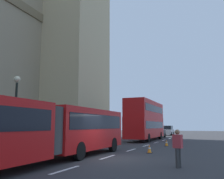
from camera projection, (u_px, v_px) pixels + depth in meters
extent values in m
plane|color=#333335|center=(104.00, 158.00, 14.16)|extent=(160.00, 160.00, 0.00)
cube|color=silver|center=(65.00, 170.00, 10.41)|extent=(2.20, 0.16, 0.01)
cube|color=silver|center=(108.00, 157.00, 14.63)|extent=(2.20, 0.16, 0.01)
cube|color=silver|center=(131.00, 150.00, 18.85)|extent=(2.20, 0.16, 0.01)
cube|color=silver|center=(146.00, 146.00, 23.06)|extent=(2.20, 0.16, 0.01)
cube|color=silver|center=(156.00, 142.00, 27.28)|extent=(2.20, 0.16, 0.01)
cube|color=silver|center=(164.00, 140.00, 31.50)|extent=(2.20, 0.16, 0.01)
cube|color=silver|center=(170.00, 138.00, 35.72)|extent=(2.20, 0.16, 0.01)
cube|color=red|center=(82.00, 129.00, 16.03)|extent=(7.89, 2.50, 2.50)
cube|color=black|center=(83.00, 122.00, 16.10)|extent=(7.26, 2.54, 0.90)
cylinder|color=#3F3F3F|center=(39.00, 130.00, 12.00)|extent=(2.38, 2.38, 2.25)
cylinder|color=black|center=(113.00, 145.00, 17.76)|extent=(1.00, 0.30, 1.00)
cylinder|color=black|center=(79.00, 151.00, 13.28)|extent=(1.00, 0.30, 1.00)
cube|color=red|center=(146.00, 128.00, 31.23)|extent=(10.87, 2.50, 2.40)
cube|color=black|center=(146.00, 125.00, 31.28)|extent=(9.78, 2.54, 0.84)
cube|color=red|center=(145.00, 110.00, 31.55)|extent=(10.65, 2.50, 2.10)
cube|color=black|center=(145.00, 109.00, 31.57)|extent=(9.78, 2.54, 0.84)
cylinder|color=black|center=(160.00, 136.00, 33.84)|extent=(1.00, 0.30, 1.00)
cylinder|color=black|center=(148.00, 138.00, 27.46)|extent=(1.00, 0.30, 1.00)
cube|color=black|center=(158.00, 133.00, 38.87)|extent=(4.40, 1.80, 0.90)
cube|color=black|center=(157.00, 128.00, 38.80)|extent=(2.46, 1.66, 0.70)
cylinder|color=black|center=(165.00, 135.00, 39.80)|extent=(0.64, 0.30, 0.64)
cylinder|color=black|center=(161.00, 136.00, 37.22)|extent=(0.64, 0.30, 0.64)
cube|color=#B7B7BC|center=(168.00, 132.00, 47.99)|extent=(4.40, 1.80, 0.90)
cube|color=black|center=(168.00, 127.00, 47.92)|extent=(2.46, 1.66, 0.70)
cylinder|color=black|center=(173.00, 133.00, 48.92)|extent=(0.64, 0.30, 0.64)
cylinder|color=black|center=(171.00, 134.00, 46.34)|extent=(0.64, 0.30, 0.64)
cube|color=black|center=(150.00, 153.00, 16.79)|extent=(0.36, 0.36, 0.03)
cone|color=orange|center=(149.00, 149.00, 16.83)|extent=(0.28, 0.28, 0.55)
cylinder|color=white|center=(149.00, 148.00, 16.84)|extent=(0.17, 0.17, 0.08)
cube|color=black|center=(167.00, 146.00, 22.58)|extent=(0.36, 0.36, 0.03)
cone|color=orange|center=(166.00, 143.00, 22.63)|extent=(0.28, 0.28, 0.55)
cylinder|color=white|center=(166.00, 142.00, 22.63)|extent=(0.17, 0.17, 0.08)
cylinder|color=black|center=(13.00, 152.00, 16.32)|extent=(0.32, 0.32, 0.30)
cylinder|color=black|center=(15.00, 118.00, 16.64)|extent=(0.16, 0.16, 4.80)
sphere|color=beige|center=(17.00, 79.00, 17.03)|extent=(0.44, 0.44, 0.44)
cylinder|color=#333333|center=(177.00, 158.00, 10.91)|extent=(0.16, 0.16, 0.86)
cylinder|color=#333333|center=(179.00, 158.00, 11.06)|extent=(0.16, 0.16, 0.86)
cube|color=#BF383F|center=(178.00, 141.00, 11.09)|extent=(0.34, 0.45, 0.60)
sphere|color=#936B4C|center=(177.00, 132.00, 11.15)|extent=(0.22, 0.22, 0.22)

